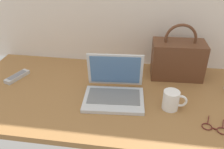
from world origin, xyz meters
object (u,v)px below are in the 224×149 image
handbag (178,59)px  laptop (114,89)px  coffee_mug (172,100)px  eyeglasses (215,128)px  remote_control_far (17,76)px

handbag → laptop: bearing=-141.6°
laptop → coffee_mug: size_ratio=2.73×
laptop → eyeglasses: 0.51m
coffee_mug → eyeglasses: coffee_mug is taller
remote_control_far → handbag: handbag is taller
laptop → remote_control_far: (-0.60, 0.10, -0.03)m
remote_control_far → handbag: bearing=10.3°
laptop → eyeglasses: (0.48, -0.18, -0.04)m
laptop → coffee_mug: (0.29, -0.06, 0.00)m
remote_control_far → handbag: (0.94, 0.17, 0.10)m
eyeglasses → remote_control_far: bearing=165.6°
eyeglasses → coffee_mug: bearing=147.0°
eyeglasses → handbag: bearing=107.2°
remote_control_far → handbag: size_ratio=0.50×
laptop → remote_control_far: laptop is taller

